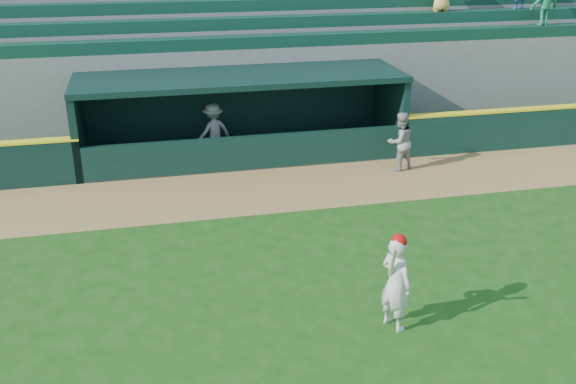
{
  "coord_description": "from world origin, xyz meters",
  "views": [
    {
      "loc": [
        -2.72,
        -10.33,
        6.4
      ],
      "look_at": [
        0.0,
        1.6,
        1.3
      ],
      "focal_mm": 40.0,
      "sensor_mm": 36.0,
      "label": 1
    }
  ],
  "objects": [
    {
      "name": "batter_at_plate",
      "position": [
        1.12,
        -1.64,
        0.89
      ],
      "size": [
        0.63,
        0.84,
        1.78
      ],
      "color": "silver",
      "rests_on": "ground"
    },
    {
      "name": "stands",
      "position": [
        0.02,
        12.57,
        2.4
      ],
      "size": [
        34.5,
        6.26,
        7.52
      ],
      "color": "slate",
      "rests_on": "ground"
    },
    {
      "name": "dugout_player_front",
      "position": [
        4.11,
        5.58,
        0.83
      ],
      "size": [
        0.95,
        0.83,
        1.66
      ],
      "primitive_type": "imported",
      "rotation": [
        0.0,
        0.0,
        3.42
      ],
      "color": "gray",
      "rests_on": "ground"
    },
    {
      "name": "dugout",
      "position": [
        0.0,
        8.0,
        1.36
      ],
      "size": [
        9.4,
        2.8,
        2.46
      ],
      "color": "slate",
      "rests_on": "ground"
    },
    {
      "name": "dugout_player_inside",
      "position": [
        -0.84,
        7.74,
        0.82
      ],
      "size": [
        1.22,
        0.98,
        1.64
      ],
      "primitive_type": "imported",
      "rotation": [
        0.0,
        0.0,
        3.55
      ],
      "color": "#9F9F9A",
      "rests_on": "ground"
    },
    {
      "name": "ground",
      "position": [
        0.0,
        0.0,
        0.0
      ],
      "size": [
        120.0,
        120.0,
        0.0
      ],
      "primitive_type": "plane",
      "color": "#194210",
      "rests_on": "ground"
    },
    {
      "name": "warning_track",
      "position": [
        0.0,
        4.9,
        0.01
      ],
      "size": [
        40.0,
        3.0,
        0.01
      ],
      "primitive_type": "cube",
      "color": "olive",
      "rests_on": "ground"
    }
  ]
}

